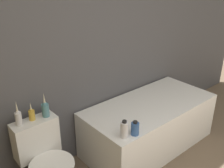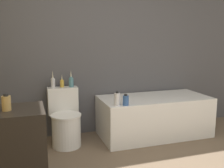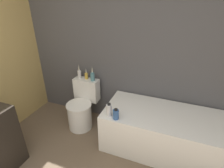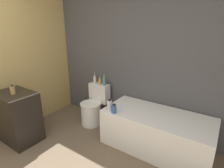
% 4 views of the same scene
% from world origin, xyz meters
% --- Properties ---
extents(wall_back_tiled, '(6.40, 0.06, 2.60)m').
position_xyz_m(wall_back_tiled, '(0.00, 2.33, 1.30)').
color(wall_back_tiled, '#4C4C51').
rests_on(wall_back_tiled, ground_plane).
extents(bathtub, '(1.58, 0.76, 0.57)m').
position_xyz_m(bathtub, '(0.78, 1.90, 0.29)').
color(bathtub, white).
rests_on(bathtub, ground).
extents(toilet, '(0.41, 0.56, 0.74)m').
position_xyz_m(toilet, '(-0.51, 1.96, 0.32)').
color(toilet, white).
rests_on(toilet, ground).
extents(vanity_counter, '(0.68, 0.47, 0.83)m').
position_xyz_m(vanity_counter, '(-1.17, 0.85, 0.41)').
color(vanity_counter, black).
rests_on(vanity_counter, ground).
extents(soap_bottle_glass, '(0.07, 0.07, 0.14)m').
position_xyz_m(soap_bottle_glass, '(-1.13, 0.83, 0.89)').
color(soap_bottle_glass, tan).
rests_on(soap_bottle_glass, vanity_counter).
extents(vase_gold, '(0.06, 0.06, 0.23)m').
position_xyz_m(vase_gold, '(-0.63, 2.16, 0.82)').
color(vase_gold, silver).
rests_on(vase_gold, toilet).
extents(vase_silver, '(0.06, 0.06, 0.18)m').
position_xyz_m(vase_silver, '(-0.51, 2.17, 0.81)').
color(vase_silver, gold).
rests_on(vase_silver, toilet).
extents(vase_bronze, '(0.07, 0.07, 0.24)m').
position_xyz_m(vase_bronze, '(-0.38, 2.15, 0.82)').
color(vase_bronze, teal).
rests_on(vase_bronze, toilet).
extents(shampoo_bottle_tall, '(0.07, 0.07, 0.18)m').
position_xyz_m(shampoo_bottle_tall, '(0.11, 1.62, 0.65)').
color(shampoo_bottle_tall, silver).
rests_on(shampoo_bottle_tall, bathtub).
extents(shampoo_bottle_short, '(0.08, 0.08, 0.14)m').
position_xyz_m(shampoo_bottle_short, '(0.21, 1.59, 0.64)').
color(shampoo_bottle_short, '#335999').
rests_on(shampoo_bottle_short, bathtub).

